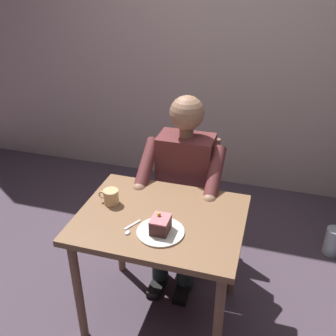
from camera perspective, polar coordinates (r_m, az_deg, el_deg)
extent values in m
plane|color=#483947|center=(2.62, -0.95, -20.72)|extent=(14.00, 14.00, 0.00)
cube|color=#BAA49E|center=(3.50, 8.34, 20.49)|extent=(6.40, 0.12, 3.00)
cube|color=brown|center=(2.11, -1.12, -7.61)|extent=(0.90, 0.70, 0.04)
cylinder|color=brown|center=(2.10, 7.46, -22.18)|extent=(0.05, 0.05, 0.74)
cylinder|color=brown|center=(2.28, -13.27, -17.41)|extent=(0.05, 0.05, 0.74)
cylinder|color=brown|center=(2.51, 9.83, -12.01)|extent=(0.05, 0.05, 0.74)
cylinder|color=brown|center=(2.67, -7.28, -8.92)|extent=(0.05, 0.05, 0.74)
cube|color=brown|center=(2.73, 2.58, -5.85)|extent=(0.42, 0.42, 0.04)
cube|color=brown|center=(2.76, 3.67, 0.49)|extent=(0.38, 0.04, 0.45)
cylinder|color=brown|center=(2.70, 5.30, -12.36)|extent=(0.04, 0.04, 0.44)
cylinder|color=brown|center=(2.77, -2.13, -11.00)|extent=(0.04, 0.04, 0.44)
cylinder|color=brown|center=(2.98, 6.75, -7.94)|extent=(0.04, 0.04, 0.44)
cylinder|color=brown|center=(3.04, 0.03, -6.84)|extent=(0.04, 0.04, 0.44)
cube|color=#5E292A|center=(2.56, 2.62, -0.77)|extent=(0.36, 0.22, 0.54)
sphere|color=#936B51|center=(2.38, 2.84, 8.22)|extent=(0.22, 0.22, 0.22)
cylinder|color=#936B51|center=(2.43, 2.77, 5.38)|extent=(0.09, 0.09, 0.06)
cylinder|color=#5E292A|center=(2.35, 7.04, -0.63)|extent=(0.08, 0.33, 0.26)
sphere|color=#936B51|center=(2.27, 6.15, -4.91)|extent=(0.09, 0.09, 0.09)
cylinder|color=#5E292A|center=(2.44, -3.14, 0.82)|extent=(0.08, 0.33, 0.26)
sphere|color=#936B51|center=(2.37, -4.35, -3.23)|extent=(0.09, 0.09, 0.09)
cylinder|color=#23312E|center=(2.61, 3.75, -7.85)|extent=(0.13, 0.38, 0.14)
cylinder|color=#23312E|center=(2.64, -0.08, -7.20)|extent=(0.13, 0.38, 0.14)
cylinder|color=#23312E|center=(2.62, 2.66, -14.13)|extent=(0.11, 0.11, 0.42)
cube|color=black|center=(2.71, 2.24, -17.80)|extent=(0.09, 0.22, 0.05)
cylinder|color=#23312E|center=(2.65, -1.22, -13.38)|extent=(0.11, 0.11, 0.42)
cube|color=black|center=(2.74, -1.58, -17.03)|extent=(0.09, 0.22, 0.05)
cylinder|color=silver|center=(1.98, -1.12, -9.48)|extent=(0.25, 0.25, 0.01)
cube|color=#442221|center=(1.96, -1.13, -8.53)|extent=(0.09, 0.11, 0.07)
cube|color=#C96A72|center=(1.93, -1.14, -7.57)|extent=(0.09, 0.11, 0.01)
sphere|color=gold|center=(1.94, -1.38, -6.90)|extent=(0.02, 0.02, 0.02)
cylinder|color=tan|center=(2.20, -8.48, -4.29)|extent=(0.09, 0.09, 0.09)
torus|color=tan|center=(2.22, -9.80, -3.96)|extent=(0.05, 0.01, 0.05)
cylinder|color=black|center=(2.18, -8.56, -3.46)|extent=(0.08, 0.08, 0.01)
cube|color=silver|center=(2.04, -5.31, -8.43)|extent=(0.06, 0.10, 0.01)
ellipsoid|color=silver|center=(1.99, -6.05, -9.54)|extent=(0.03, 0.04, 0.01)
cylinder|color=#B2C1C6|center=(3.20, 23.34, -9.98)|extent=(0.12, 0.12, 0.22)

